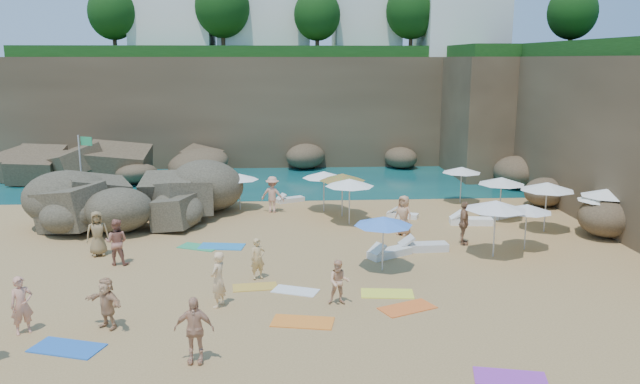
{
  "coord_description": "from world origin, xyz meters",
  "views": [
    {
      "loc": [
        0.35,
        -24.37,
        7.87
      ],
      "look_at": [
        2.0,
        3.0,
        2.0
      ],
      "focal_mm": 35.0,
      "sensor_mm": 36.0,
      "label": 1
    }
  ],
  "objects": [
    {
      "name": "towel_2",
      "position": [
        0.89,
        -6.63,
        0.02
      ],
      "size": [
        2.02,
        1.28,
        0.03
      ],
      "primitive_type": "cube",
      "rotation": [
        0.0,
        0.0,
        -0.2
      ],
      "color": "orange",
      "rests_on": "ground"
    },
    {
      "name": "clifftop_buildings",
      "position": [
        2.96,
        25.79,
        11.24
      ],
      "size": [
        28.48,
        9.48,
        7.0
      ],
      "color": "white",
      "rests_on": "cliff_back"
    },
    {
      "name": "towel_0",
      "position": [
        -5.7,
        -7.98,
        0.02
      ],
      "size": [
        2.16,
        1.53,
        0.03
      ],
      "primitive_type": "cube",
      "rotation": [
        0.0,
        0.0,
        -0.31
      ],
      "color": "blue",
      "rests_on": "ground"
    },
    {
      "name": "parasol_2",
      "position": [
        3.53,
        4.82,
        2.06
      ],
      "size": [
        2.37,
        2.37,
        2.24
      ],
      "color": "silver",
      "rests_on": "ground"
    },
    {
      "name": "person_lie_1",
      "position": [
        -2.03,
        -9.02,
        0.22
      ],
      "size": [
        1.15,
        1.85,
        0.44
      ],
      "primitive_type": "imported",
      "rotation": [
        0.0,
        0.0,
        -0.06
      ],
      "color": "tan",
      "rests_on": "ground"
    },
    {
      "name": "parasol_0",
      "position": [
        -1.96,
        8.15,
        1.78
      ],
      "size": [
        2.05,
        2.05,
        1.94
      ],
      "color": "silver",
      "rests_on": "ground"
    },
    {
      "name": "ground",
      "position": [
        0.0,
        0.0,
        0.0
      ],
      "size": [
        120.0,
        120.0,
        0.0
      ],
      "primitive_type": "plane",
      "color": "tan",
      "rests_on": "ground"
    },
    {
      "name": "towel_5",
      "position": [
        0.73,
        -4.0,
        0.01
      ],
      "size": [
        1.73,
        1.3,
        0.03
      ],
      "primitive_type": "cube",
      "rotation": [
        0.0,
        0.0,
        -0.38
      ],
      "color": "white",
      "rests_on": "ground"
    },
    {
      "name": "parasol_3",
      "position": [
        12.45,
        2.94,
        2.14
      ],
      "size": [
        2.47,
        2.47,
        2.33
      ],
      "color": "silver",
      "rests_on": "ground"
    },
    {
      "name": "lounger_1",
      "position": [
        6.36,
        5.88,
        0.12
      ],
      "size": [
        1.63,
        1.1,
        0.24
      ],
      "primitive_type": "cube",
      "rotation": [
        0.0,
        0.0,
        -0.42
      ],
      "color": "white",
      "rests_on": "ground"
    },
    {
      "name": "parasol_1",
      "position": [
        10.21,
        9.0,
        1.86
      ],
      "size": [
        2.15,
        2.15,
        2.03
      ],
      "color": "silver",
      "rests_on": "ground"
    },
    {
      "name": "person_stand_3",
      "position": [
        8.1,
        1.14,
        0.95
      ],
      "size": [
        0.77,
        1.2,
        1.89
      ],
      "primitive_type": "imported",
      "rotation": [
        0.0,
        0.0,
        1.27
      ],
      "color": "#996C4C",
      "rests_on": "ground"
    },
    {
      "name": "person_stand_0",
      "position": [
        -7.28,
        -6.88,
        0.87
      ],
      "size": [
        0.76,
        0.7,
        1.73
      ],
      "primitive_type": "imported",
      "rotation": [
        0.0,
        0.0,
        0.6
      ],
      "color": "tan",
      "rests_on": "ground"
    },
    {
      "name": "lounger_5",
      "position": [
        4.64,
        -0.34,
        0.15
      ],
      "size": [
        1.95,
        1.52,
        0.3
      ],
      "primitive_type": "cube",
      "rotation": [
        0.0,
        0.0,
        0.54
      ],
      "color": "silver",
      "rests_on": "ground"
    },
    {
      "name": "person_stand_1",
      "position": [
        -6.14,
        -0.71,
        0.91
      ],
      "size": [
        0.95,
        0.77,
        1.83
      ],
      "primitive_type": "imported",
      "rotation": [
        0.0,
        0.0,
        3.05
      ],
      "color": "#A26351",
      "rests_on": "ground"
    },
    {
      "name": "parasol_7",
      "position": [
        11.08,
        5.09,
        2.0
      ],
      "size": [
        2.3,
        2.3,
        2.18
      ],
      "color": "silver",
      "rests_on": "ground"
    },
    {
      "name": "towel_4",
      "position": [
        -0.69,
        -3.54,
        0.01
      ],
      "size": [
        1.63,
        0.94,
        0.03
      ],
      "primitive_type": "cube",
      "rotation": [
        0.0,
        0.0,
        0.11
      ],
      "color": "gold",
      "rests_on": "ground"
    },
    {
      "name": "towel_10",
      "position": [
        4.29,
        -5.74,
        0.02
      ],
      "size": [
        1.98,
        1.54,
        0.03
      ],
      "primitive_type": "cube",
      "rotation": [
        0.0,
        0.0,
        0.42
      ],
      "color": "orange",
      "rests_on": "ground"
    },
    {
      "name": "person_stand_4",
      "position": [
        5.79,
        2.81,
        0.91
      ],
      "size": [
        0.98,
        0.97,
        1.83
      ],
      "primitive_type": "imported",
      "rotation": [
        0.0,
        0.0,
        -0.78
      ],
      "color": "tan",
      "rests_on": "ground"
    },
    {
      "name": "towel_12",
      "position": [
        3.85,
        -4.45,
        0.02
      ],
      "size": [
        1.87,
        1.08,
        0.03
      ],
      "primitive_type": "cube",
      "rotation": [
        0.0,
        0.0,
        -0.11
      ],
      "color": "#F5F941",
      "rests_on": "ground"
    },
    {
      "name": "towel_8",
      "position": [
        -2.31,
        1.39,
        0.02
      ],
      "size": [
        2.02,
        1.22,
        0.03
      ],
      "primitive_type": "cube",
      "rotation": [
        0.0,
        0.0,
        -0.15
      ],
      "color": "#2583C8",
      "rests_on": "ground"
    },
    {
      "name": "lounger_2",
      "position": [
        11.7,
        5.8,
        0.15
      ],
      "size": [
        2.0,
        1.5,
        0.3
      ],
      "primitive_type": "cube",
      "rotation": [
        0.0,
        0.0,
        0.51
      ],
      "color": "white",
      "rests_on": "ground"
    },
    {
      "name": "parasol_5",
      "position": [
        2.47,
        7.51,
        1.96
      ],
      "size": [
        2.25,
        2.25,
        2.13
      ],
      "color": "silver",
      "rests_on": "ground"
    },
    {
      "name": "person_lie_4",
      "position": [
        -0.61,
        -2.7,
        0.18
      ],
      "size": [
        1.08,
        1.59,
        0.36
      ],
      "primitive_type": "imported",
      "rotation": [
        0.0,
        0.0,
        0.39
      ],
      "color": "tan",
      "rests_on": "ground"
    },
    {
      "name": "seawater",
      "position": [
        0.0,
        30.0,
        0.0
      ],
      "size": [
        120.0,
        120.0,
        0.0
      ],
      "primitive_type": "plane",
      "color": "#0C4751",
      "rests_on": "ground"
    },
    {
      "name": "towel_11",
      "position": [
        -3.27,
        1.38,
        0.02
      ],
      "size": [
        1.91,
        1.48,
        0.03
      ],
      "primitive_type": "cube",
      "rotation": [
        0.0,
        0.0,
        -0.42
      ],
      "color": "#2EA366",
      "rests_on": "ground"
    },
    {
      "name": "person_stand_5",
      "position": [
        -4.69,
        4.93,
        0.84
      ],
      "size": [
        1.63,
        0.85,
        1.69
      ],
      "primitive_type": "imported",
      "rotation": [
        0.0,
        0.0,
        0.27
      ],
      "color": "tan",
      "rests_on": "ground"
    },
    {
      "name": "flag_pole",
      "position": [
        -10.09,
        8.46,
        2.56
      ],
      "size": [
        0.76,
        0.31,
        4.01
      ],
      "color": "silver",
      "rests_on": "ground"
    },
    {
      "name": "parasol_9",
      "position": [
        8.84,
        -0.61,
        2.15
      ],
      "size": [
        2.47,
        2.47,
        2.34
      ],
      "color": "silver",
      "rests_on": "ground"
    },
    {
      "name": "clifftop_trees",
      "position": [
        4.78,
        19.52,
        11.26
      ],
      "size": [
        35.6,
        23.82,
        4.4
      ],
      "color": "#11380F",
      "rests_on": "ground"
    },
    {
      "name": "person_lie_5",
      "position": [
        2.12,
        -5.26,
        0.28
      ],
      "size": [
        0.83,
        1.52,
        0.56
      ],
      "primitive_type": "imported",
      "rotation": [
        0.0,
        0.0,
        -0.08
      ],
      "color": "#E9B084",
      "rests_on": "ground"
    },
    {
      "name": "towel_6",
      "position": [
        5.99,
        -10.35,
        0.02
      ],
      "size": [
        1.94,
        1.28,
        0.03
      ],
      "primitive_type": "cube",
      "rotation": [
        0.0,
        0.0,
        -0.23
      ],
      "color": "purple",
      "rests_on": "ground"
    },
    {
      "name": "cliff_right",
      "position": [
        19.0,
        8.0,
        4.0
      ],
      "size": [
        8.0,
        30.0,
        8.0
      ],
      "primitive_type": "cube",
      "color": "brown",
      "rests_on": "ground"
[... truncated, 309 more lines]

